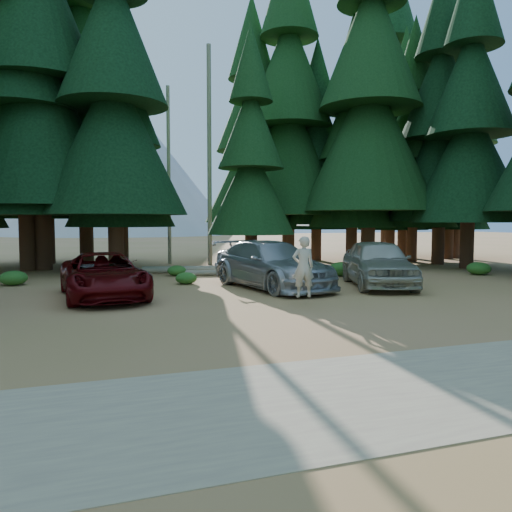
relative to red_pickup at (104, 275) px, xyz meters
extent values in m
plane|color=olive|center=(5.21, -3.82, -0.72)|extent=(160.00, 160.00, 0.00)
cube|color=gray|center=(5.21, -10.32, -0.71)|extent=(26.00, 3.50, 0.01)
cylinder|color=gray|center=(6.01, 10.68, 5.28)|extent=(0.24, 0.24, 12.00)
cylinder|color=gray|center=(4.01, 12.18, 4.28)|extent=(0.20, 0.20, 10.00)
cone|color=#93969B|center=(5.21, 81.18, 13.28)|extent=(44.00, 44.00, 28.00)
cone|color=#93969B|center=(-2.79, 91.18, 9.28)|extent=(36.00, 36.00, 20.00)
imported|color=#54070A|center=(0.00, 0.00, 0.00)|extent=(2.82, 5.35, 1.44)
imported|color=#A7AAAF|center=(5.88, 0.57, 0.13)|extent=(3.55, 6.24, 1.71)
imported|color=#B6B3A2|center=(9.79, -0.30, 0.17)|extent=(3.69, 5.59, 1.77)
imported|color=beige|center=(5.44, -3.20, 0.40)|extent=(0.71, 0.53, 1.77)
cylinder|color=white|center=(5.44, -3.15, 1.60)|extent=(0.36, 0.36, 0.04)
cylinder|color=gray|center=(4.18, 6.68, -0.55)|extent=(4.58, 1.34, 0.33)
cylinder|color=gray|center=(4.72, 5.25, -0.60)|extent=(2.96, 0.88, 0.25)
cylinder|color=gray|center=(7.78, 5.68, -0.54)|extent=(5.02, 2.74, 0.35)
ellipsoid|color=#225D1B|center=(0.98, 2.50, -0.44)|extent=(1.02, 1.02, 0.56)
ellipsoid|color=#225D1B|center=(3.29, 5.67, -0.49)|extent=(0.84, 0.84, 0.46)
ellipsoid|color=#225D1B|center=(3.14, 2.67, -0.49)|extent=(0.83, 0.83, 0.45)
ellipsoid|color=#225D1B|center=(7.95, 5.95, -0.47)|extent=(0.89, 0.89, 0.49)
ellipsoid|color=#225D1B|center=(10.19, 3.22, -0.41)|extent=(1.13, 1.13, 0.62)
ellipsoid|color=#225D1B|center=(13.46, 6.18, -0.44)|extent=(1.00, 1.00, 0.55)
ellipsoid|color=#225D1B|center=(-3.14, 4.40, -0.44)|extent=(1.01, 1.01, 0.56)
ellipsoid|color=#225D1B|center=(16.34, 1.68, -0.43)|extent=(1.05, 1.05, 0.58)
camera|label=1|loc=(-0.49, -16.36, 1.71)|focal=35.00mm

